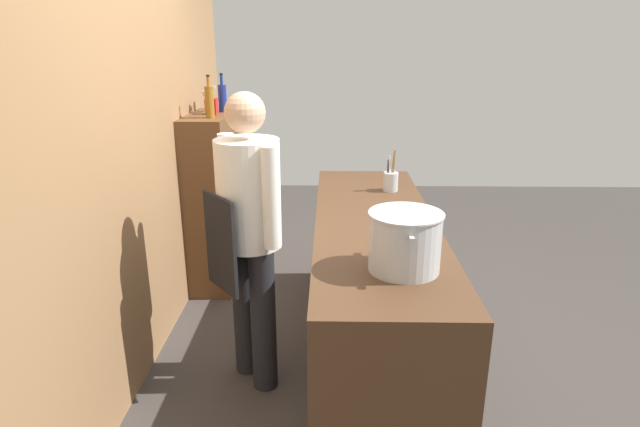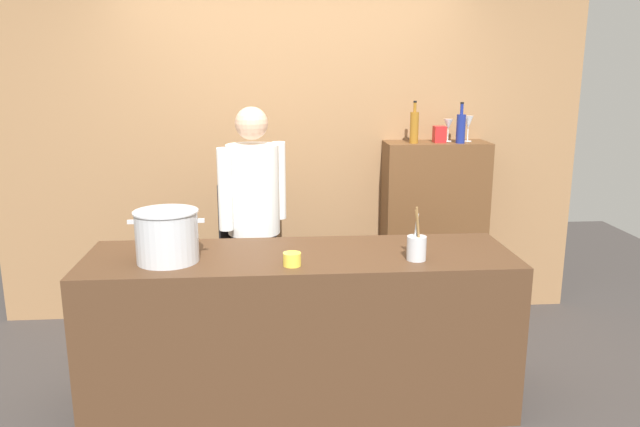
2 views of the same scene
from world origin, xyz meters
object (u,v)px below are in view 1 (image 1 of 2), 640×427
at_px(stockpot_large, 405,241).
at_px(wine_glass_short, 206,97).
at_px(utensil_crock, 391,181).
at_px(spice_tin_red, 211,106).
at_px(wine_bottle_amber, 209,101).
at_px(wine_glass_wide, 212,93).
at_px(wine_bottle_cobalt, 222,97).
at_px(butter_jar, 411,217).
at_px(chef, 249,224).

bearing_deg(stockpot_large, wine_glass_short, 34.88).
height_order(utensil_crock, spice_tin_red, spice_tin_red).
relative_size(utensil_crock, wine_bottle_amber, 0.98).
bearing_deg(wine_glass_wide, wine_bottle_cobalt, -130.86).
bearing_deg(utensil_crock, butter_jar, -175.98).
bearing_deg(utensil_crock, wine_glass_wide, 63.30).
xyz_separation_m(stockpot_large, wine_glass_wide, (2.00, 1.28, 0.46)).
bearing_deg(wine_bottle_cobalt, utensil_crock, -115.41).
bearing_deg(butter_jar, chef, 103.86).
distance_m(chef, wine_bottle_cobalt, 1.62).
xyz_separation_m(wine_bottle_amber, wine_glass_wide, (0.42, 0.07, 0.02)).
relative_size(chef, wine_bottle_cobalt, 5.67).
bearing_deg(wine_bottle_amber, wine_glass_wide, 9.65).
relative_size(utensil_crock, wine_bottle_cobalt, 1.01).
bearing_deg(utensil_crock, stockpot_large, 176.46).
distance_m(butter_jar, wine_bottle_cobalt, 1.90).
bearing_deg(wine_bottle_cobalt, stockpot_large, -148.36).
distance_m(wine_bottle_amber, wine_glass_short, 0.29).
relative_size(wine_glass_short, wine_glass_wide, 0.87).
xyz_separation_m(wine_bottle_amber, spice_tin_red, (0.20, 0.03, -0.06)).
bearing_deg(wine_glass_wide, wine_bottle_amber, -170.35).
xyz_separation_m(butter_jar, wine_glass_short, (1.20, 1.42, 0.55)).
relative_size(chef, wine_bottle_amber, 5.50).
bearing_deg(wine_glass_short, utensil_crock, -111.42).
distance_m(utensil_crock, wine_glass_short, 1.56).
relative_size(stockpot_large, spice_tin_red, 3.36).
bearing_deg(stockpot_large, utensil_crock, -3.54).
bearing_deg(butter_jar, utensil_crock, 4.02).
height_order(stockpot_large, butter_jar, stockpot_large).
bearing_deg(wine_bottle_amber, wine_glass_short, 17.52).
height_order(chef, wine_glass_short, chef).
bearing_deg(spice_tin_red, wine_bottle_amber, -170.71).
bearing_deg(spice_tin_red, wine_glass_wide, 9.97).
distance_m(stockpot_large, wine_glass_short, 2.31).
height_order(chef, butter_jar, chef).
distance_m(wine_glass_short, wine_glass_wide, 0.15).
relative_size(chef, wine_glass_wide, 8.82).
distance_m(wine_bottle_amber, wine_bottle_cobalt, 0.33).
distance_m(wine_bottle_cobalt, spice_tin_red, 0.16).
distance_m(chef, butter_jar, 0.93).
xyz_separation_m(utensil_crock, spice_tin_red, (0.46, 1.32, 0.45)).
xyz_separation_m(chef, utensil_crock, (0.89, -0.85, 0.01)).
bearing_deg(wine_glass_short, wine_glass_wide, -6.04).
xyz_separation_m(chef, wine_bottle_cobalt, (1.49, 0.41, 0.51)).
bearing_deg(chef, spice_tin_red, 159.81).
xyz_separation_m(stockpot_large, spice_tin_red, (1.78, 1.24, 0.39)).
xyz_separation_m(chef, spice_tin_red, (1.35, 0.47, 0.46)).
height_order(wine_bottle_amber, wine_bottle_cobalt, wine_bottle_amber).
bearing_deg(stockpot_large, wine_glass_wide, 32.58).
xyz_separation_m(wine_bottle_cobalt, spice_tin_red, (-0.14, 0.06, -0.05)).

